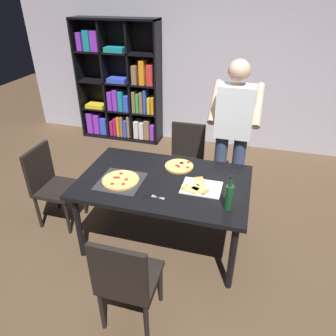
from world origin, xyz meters
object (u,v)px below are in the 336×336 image
chair_far_side (186,155)px  kitchen_scissors (151,196)px  chair_left_end (50,181)px  wine_bottle (229,196)px  person_serving_pizza (233,131)px  second_pizza_plain (179,166)px  dining_table (164,186)px  pepperoni_pizza_on_tray (121,180)px  chair_near_camera (126,278)px  bookshelf (121,89)px

chair_far_side → kitchen_scissors: size_ratio=4.58×
chair_left_end → wine_bottle: wine_bottle is taller
person_serving_pizza → second_pizza_plain: bearing=-133.9°
dining_table → person_serving_pizza: (0.55, 0.77, 0.32)m
kitchen_scissors → dining_table: bearing=82.4°
dining_table → chair_left_end: 1.30m
dining_table → pepperoni_pizza_on_tray: size_ratio=3.92×
person_serving_pizza → pepperoni_pizza_on_tray: 1.32m
pepperoni_pizza_on_tray → kitchen_scissors: bearing=-22.7°
chair_far_side → wine_bottle: bearing=-63.4°
chair_near_camera → wine_bottle: size_ratio=2.85×
second_pizza_plain → kitchen_scissors: bearing=-101.9°
chair_far_side → kitchen_scissors: 1.30m
chair_near_camera → dining_table: bearing=90.0°
person_serving_pizza → pepperoni_pizza_on_tray: size_ratio=4.26×
chair_far_side → pepperoni_pizza_on_tray: size_ratio=2.19×
chair_near_camera → second_pizza_plain: (0.08, 1.28, 0.25)m
dining_table → chair_near_camera: size_ratio=1.79×
chair_near_camera → wine_bottle: bearing=48.5°
bookshelf → kitchen_scissors: size_ratio=9.93×
chair_near_camera → person_serving_pizza: 1.91m
dining_table → bookshelf: (-1.45, 2.38, 0.18)m
chair_near_camera → chair_far_side: 1.98m
chair_near_camera → chair_left_end: bearing=142.5°
dining_table → chair_far_side: 1.01m
chair_near_camera → person_serving_pizza: person_serving_pizza is taller
wine_bottle → kitchen_scissors: wine_bottle is taller
second_pizza_plain → dining_table: bearing=-106.0°
chair_near_camera → second_pizza_plain: 1.30m
person_serving_pizza → wine_bottle: bearing=-85.4°
chair_left_end → second_pizza_plain: chair_left_end is taller
kitchen_scissors → person_serving_pizza: bearing=60.8°
chair_near_camera → kitchen_scissors: size_ratio=4.58×
chair_far_side → bookshelf: bookshelf is taller
chair_left_end → pepperoni_pizza_on_tray: bearing=-8.6°
second_pizza_plain → chair_far_side: bearing=96.5°
person_serving_pizza → wine_bottle: (0.08, -1.05, -0.13)m
person_serving_pizza → wine_bottle: size_ratio=5.54×
chair_far_side → bookshelf: (-1.45, 1.38, 0.35)m
person_serving_pizza → wine_bottle: person_serving_pizza is taller
chair_left_end → second_pizza_plain: 1.42m
person_serving_pizza → second_pizza_plain: 0.72m
wine_bottle → kitchen_scissors: (-0.67, -0.01, -0.11)m
dining_table → chair_left_end: (-1.29, 0.00, -0.17)m
chair_near_camera → pepperoni_pizza_on_tray: 0.97m
person_serving_pizza → chair_near_camera: bearing=-107.3°
chair_near_camera → bookshelf: (-1.45, 3.37, 0.35)m
chair_far_side → kitchen_scissors: chair_far_side is taller
bookshelf → chair_left_end: bearing=-86.3°
person_serving_pizza → chair_far_side: bearing=158.2°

